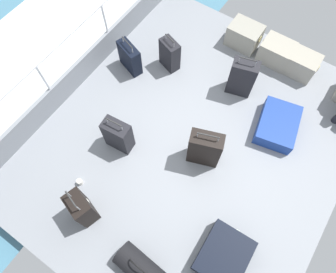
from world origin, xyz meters
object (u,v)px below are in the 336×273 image
object	(u,v)px
cargo_crate_0	(244,35)
cargo_crate_1	(276,52)
paper_cup	(80,182)
suitcase_1	(224,256)
suitcase_4	(170,54)
suitcase_3	(82,208)
suitcase_6	(242,78)
suitcase_5	(130,58)
suitcase_0	(118,135)
suitcase_7	(278,125)
duffel_bag	(139,267)
suitcase_2	(205,149)
cargo_crate_2	(302,65)

from	to	relation	value
cargo_crate_0	cargo_crate_1	size ratio (longest dim) A/B	1.05
paper_cup	cargo_crate_0	bearing A→B (deg)	79.15
suitcase_1	suitcase_4	bearing A→B (deg)	136.42
suitcase_3	suitcase_6	xyz separation A→B (m)	(0.75, 2.99, 0.03)
suitcase_5	suitcase_6	distance (m)	1.87
cargo_crate_1	suitcase_4	world-z (taller)	suitcase_4
suitcase_0	suitcase_7	size ratio (longest dim) A/B	0.83
suitcase_1	suitcase_6	distance (m)	2.67
cargo_crate_0	suitcase_6	distance (m)	1.03
paper_cup	suitcase_3	bearing A→B (deg)	-37.05
cargo_crate_1	suitcase_3	size ratio (longest dim) A/B	0.67
cargo_crate_1	suitcase_5	bearing A→B (deg)	-141.87
suitcase_4	suitcase_6	size ratio (longest dim) A/B	0.83
suitcase_1	suitcase_6	bearing A→B (deg)	114.23
suitcase_1	duffel_bag	xyz separation A→B (m)	(-0.81, -0.72, 0.03)
suitcase_2	duffel_bag	world-z (taller)	suitcase_2
cargo_crate_1	cargo_crate_2	distance (m)	0.48
suitcase_2	suitcase_3	xyz separation A→B (m)	(-0.90, -1.61, -0.04)
suitcase_5	paper_cup	bearing A→B (deg)	-72.79
suitcase_5	paper_cup	distance (m)	2.19
suitcase_6	duffel_bag	distance (m)	3.16
cargo_crate_0	cargo_crate_2	world-z (taller)	cargo_crate_0
cargo_crate_0	duffel_bag	world-z (taller)	duffel_bag
cargo_crate_1	paper_cup	world-z (taller)	cargo_crate_1
cargo_crate_0	cargo_crate_2	xyz separation A→B (m)	(1.11, -0.02, -0.01)
cargo_crate_1	suitcase_1	size ratio (longest dim) A/B	0.78
suitcase_5	suitcase_7	bearing A→B (deg)	6.93
suitcase_3	suitcase_5	distance (m)	2.57
suitcase_0	suitcase_2	size ratio (longest dim) A/B	0.90
duffel_bag	paper_cup	size ratio (longest dim) A/B	6.46
cargo_crate_2	suitcase_0	world-z (taller)	suitcase_0
suitcase_0	duffel_bag	distance (m)	1.81
suitcase_3	suitcase_5	size ratio (longest dim) A/B	1.32
cargo_crate_1	suitcase_3	world-z (taller)	suitcase_3
suitcase_6	duffel_bag	bearing A→B (deg)	-84.89
suitcase_4	duffel_bag	bearing A→B (deg)	-62.66
suitcase_6	suitcase_7	size ratio (longest dim) A/B	0.91
suitcase_3	duffel_bag	size ratio (longest dim) A/B	1.29
suitcase_0	suitcase_1	bearing A→B (deg)	-14.39
suitcase_0	paper_cup	distance (m)	0.87
suitcase_2	paper_cup	distance (m)	1.86
cargo_crate_0	suitcase_7	xyz separation A→B (m)	(1.27, -1.25, -0.08)
suitcase_3	suitcase_4	bearing A→B (deg)	99.88
suitcase_5	duffel_bag	bearing A→B (deg)	-50.92
cargo_crate_2	suitcase_7	xyz separation A→B (m)	(0.16, -1.23, -0.07)
suitcase_5	duffel_bag	xyz separation A→B (m)	(2.05, -2.52, -0.09)
suitcase_1	suitcase_4	world-z (taller)	suitcase_4
suitcase_7	duffel_bag	bearing A→B (deg)	-101.29
cargo_crate_2	suitcase_2	bearing A→B (deg)	-103.24
suitcase_1	suitcase_2	xyz separation A→B (m)	(-0.95, 1.05, 0.22)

